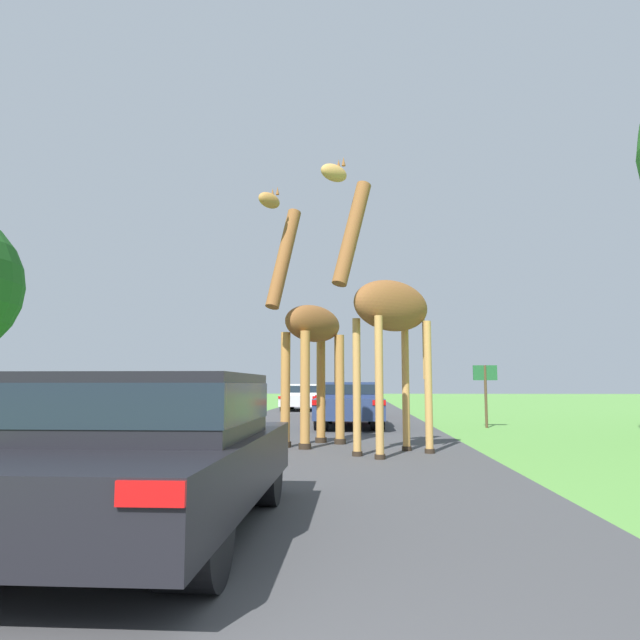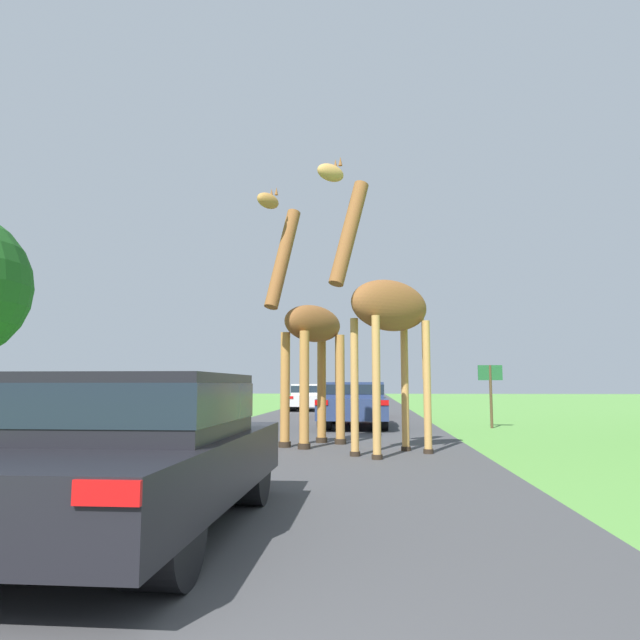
% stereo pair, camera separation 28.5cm
% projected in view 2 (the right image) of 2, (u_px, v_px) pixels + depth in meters
% --- Properties ---
extents(road, '(6.62, 120.00, 0.00)m').
position_uv_depth(road, '(346.00, 408.00, 30.68)').
color(road, '#424244').
rests_on(road, ground).
extents(giraffe_near_road, '(1.76, 2.36, 5.16)m').
position_uv_depth(giraffe_near_road, '(309.00, 332.00, 11.89)').
color(giraffe_near_road, '#B77F3D').
rests_on(giraffe_near_road, ground).
extents(giraffe_companion, '(2.22, 2.14, 5.22)m').
position_uv_depth(giraffe_companion, '(385.00, 307.00, 10.43)').
color(giraffe_companion, tan).
rests_on(giraffe_companion, ground).
extents(car_lead_maroon, '(1.90, 4.17, 1.35)m').
position_uv_depth(car_lead_maroon, '(130.00, 446.00, 4.88)').
color(car_lead_maroon, black).
rests_on(car_lead_maroon, ground).
extents(car_queue_right, '(1.94, 4.41, 1.33)m').
position_uv_depth(car_queue_right, '(354.00, 402.00, 17.08)').
color(car_queue_right, navy).
rests_on(car_queue_right, ground).
extents(car_queue_left, '(1.93, 3.93, 1.29)m').
position_uv_depth(car_queue_left, '(311.00, 396.00, 28.12)').
color(car_queue_left, silver).
rests_on(car_queue_left, ground).
extents(car_far_ahead, '(1.90, 4.31, 1.28)m').
position_uv_depth(car_far_ahead, '(138.00, 418.00, 9.61)').
color(car_far_ahead, '#561914').
rests_on(car_far_ahead, ground).
extents(car_verge_right, '(1.86, 4.06, 1.28)m').
position_uv_depth(car_verge_right, '(348.00, 399.00, 22.54)').
color(car_verge_right, maroon).
rests_on(car_verge_right, ground).
extents(sign_post, '(0.70, 0.08, 1.82)m').
position_uv_depth(sign_post, '(491.00, 384.00, 16.65)').
color(sign_post, '#4C3823').
rests_on(sign_post, ground).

